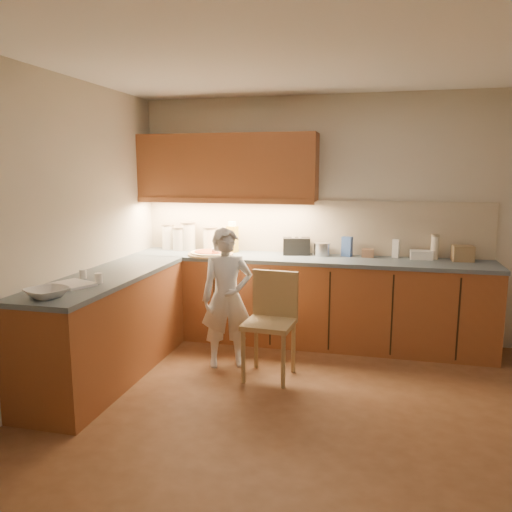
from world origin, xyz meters
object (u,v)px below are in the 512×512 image
at_px(pizza_on_board, 211,253).
at_px(child, 227,298).
at_px(oil_jug, 232,238).
at_px(wooden_chair, 272,316).
at_px(toaster, 296,246).

relative_size(pizza_on_board, child, 0.37).
relative_size(pizza_on_board, oil_jug, 1.42).
relative_size(wooden_chair, toaster, 2.99).
xyz_separation_m(oil_jug, toaster, (0.72, -0.00, -0.06)).
xyz_separation_m(child, toaster, (0.49, 0.96, 0.36)).
xyz_separation_m(wooden_chair, toaster, (0.05, 1.08, 0.47)).
xyz_separation_m(child, wooden_chair, (0.45, -0.12, -0.11)).
xyz_separation_m(wooden_chair, oil_jug, (-0.67, 1.08, 0.54)).
relative_size(pizza_on_board, toaster, 1.55).
height_order(child, toaster, child).
bearing_deg(oil_jug, wooden_chair, -58.03).
bearing_deg(toaster, oil_jug, 168.86).
bearing_deg(toaster, wooden_chair, -103.22).
distance_m(child, wooden_chair, 0.48).
relative_size(wooden_chair, oil_jug, 2.74).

